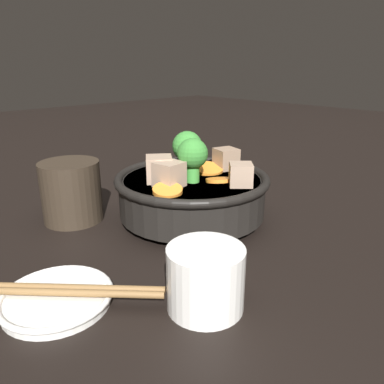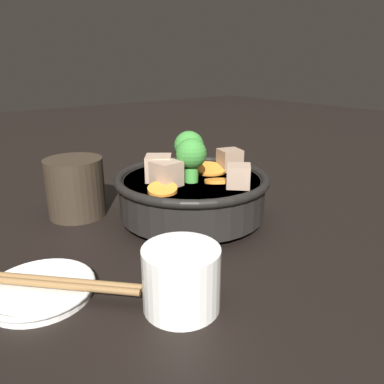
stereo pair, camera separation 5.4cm
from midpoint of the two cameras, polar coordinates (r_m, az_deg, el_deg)
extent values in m
plane|color=black|center=(0.55, -2.79, -4.09)|extent=(3.00, 3.00, 0.00)
cylinder|color=black|center=(0.55, -2.80, -3.61)|extent=(0.11, 0.11, 0.01)
cylinder|color=black|center=(0.54, -2.85, -0.57)|extent=(0.21, 0.21, 0.05)
torus|color=black|center=(0.53, -2.90, 2.07)|extent=(0.22, 0.22, 0.01)
cylinder|color=brown|center=(0.54, -2.87, 0.61)|extent=(0.19, 0.19, 0.03)
cylinder|color=orange|center=(0.56, -0.33, 3.44)|extent=(0.06, 0.06, 0.01)
cylinder|color=orange|center=(0.47, -7.01, 0.14)|extent=(0.05, 0.05, 0.01)
cylinder|color=orange|center=(0.60, -2.71, 4.15)|extent=(0.05, 0.05, 0.01)
cylinder|color=orange|center=(0.52, 1.15, 1.78)|extent=(0.05, 0.05, 0.01)
cylinder|color=green|center=(0.51, -2.93, 2.87)|extent=(0.02, 0.02, 0.03)
sphere|color=#388433|center=(0.51, -2.98, 5.83)|extent=(0.04, 0.04, 0.04)
cylinder|color=green|center=(0.55, -3.52, 4.08)|extent=(0.02, 0.02, 0.03)
sphere|color=#388433|center=(0.54, -3.58, 6.96)|extent=(0.04, 0.04, 0.04)
cube|color=tan|center=(0.50, -6.63, 2.65)|extent=(0.04, 0.04, 0.03)
cube|color=tan|center=(0.52, -8.01, 3.47)|extent=(0.05, 0.05, 0.03)
cube|color=tan|center=(0.50, 4.39, 2.63)|extent=(0.04, 0.04, 0.03)
cube|color=#9E7F66|center=(0.58, 2.23, 5.14)|extent=(0.04, 0.04, 0.03)
cylinder|color=white|center=(0.40, -23.69, -14.97)|extent=(0.10, 0.10, 0.01)
torus|color=white|center=(0.40, -23.79, -14.37)|extent=(0.11, 0.11, 0.01)
cylinder|color=white|center=(0.35, -2.41, -13.15)|extent=(0.07, 0.07, 0.06)
cylinder|color=brown|center=(0.34, -2.46, -10.57)|extent=(0.06, 0.06, 0.00)
cylinder|color=#33281E|center=(0.57, -20.52, 0.03)|extent=(0.08, 0.08, 0.09)
torus|color=#33281E|center=(0.61, -22.20, 1.36)|extent=(0.05, 0.01, 0.05)
cylinder|color=olive|center=(0.40, -23.67, -13.28)|extent=(0.15, 0.15, 0.01)
cylinder|color=olive|center=(0.39, -24.18, -13.88)|extent=(0.15, 0.15, 0.01)
camera|label=1|loc=(0.03, -92.86, -1.00)|focal=35.00mm
camera|label=2|loc=(0.03, 87.14, 1.00)|focal=35.00mm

